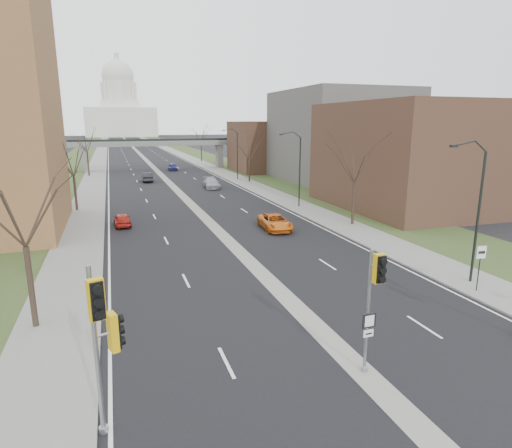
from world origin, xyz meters
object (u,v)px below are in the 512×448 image
signal_pole_median (374,291)px  car_left_far (147,177)px  car_right_mid (211,183)px  speed_limit_sign (480,260)px  car_right_far (173,167)px  car_left_near (122,219)px  car_right_near (275,222)px  signal_pole_left (103,328)px

signal_pole_median → car_left_far: signal_pole_median is taller
car_left_far → car_right_mid: size_ratio=0.90×
speed_limit_sign → car_right_far: size_ratio=0.64×
signal_pole_median → car_right_mid: size_ratio=0.98×
car_right_far → car_left_near: bearing=-100.1°
car_right_near → speed_limit_sign: bearing=-67.8°
speed_limit_sign → car_left_near: bearing=136.8°
signal_pole_left → signal_pole_median: 9.67m
signal_pole_left → car_right_far: (12.77, 78.30, -3.00)m
speed_limit_sign → signal_pole_median: bearing=-145.6°
speed_limit_sign → car_right_near: speed_limit_sign is taller
car_left_near → car_right_near: car_right_near is taller
speed_limit_sign → car_left_near: speed_limit_sign is taller
car_right_near → car_left_far: bearing=107.2°
car_right_mid → car_right_far: size_ratio=1.24×
signal_pole_left → car_left_near: size_ratio=1.52×
signal_pole_median → car_left_far: size_ratio=1.08×
car_left_near → car_right_far: bearing=-105.3°
signal_pole_left → car_right_far: signal_pole_left is taller
signal_pole_median → car_right_far: signal_pole_median is taller
car_left_far → car_right_mid: (8.72, -10.62, -0.02)m
signal_pole_left → car_right_far: bearing=63.3°
speed_limit_sign → car_right_near: size_ratio=0.53×
car_left_far → car_right_mid: car_left_far is taller
car_right_mid → car_right_near: bearing=-85.9°
car_left_far → signal_pole_left: bearing=84.2°
car_left_near → car_right_far: 50.00m
car_right_mid → car_right_far: 27.35m
car_left_near → car_left_far: size_ratio=0.79×
signal_pole_left → car_right_near: 28.00m
car_left_near → car_right_near: (13.50, -6.03, 0.07)m
signal_pole_left → car_left_far: signal_pole_left is taller
signal_pole_median → speed_limit_sign: (10.83, 5.33, -1.57)m
speed_limit_sign → car_left_far: 57.92m
speed_limit_sign → car_right_mid: (-5.59, 45.50, -1.23)m
speed_limit_sign → car_left_far: bearing=112.5°
speed_limit_sign → car_left_far: speed_limit_sign is taller
car_left_near → car_right_far: size_ratio=0.88×
signal_pole_left → car_right_near: (14.73, 23.62, -3.01)m
car_right_near → car_right_far: bearing=96.5°
signal_pole_left → car_left_near: bearing=70.2°
signal_pole_median → car_right_mid: 51.17m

